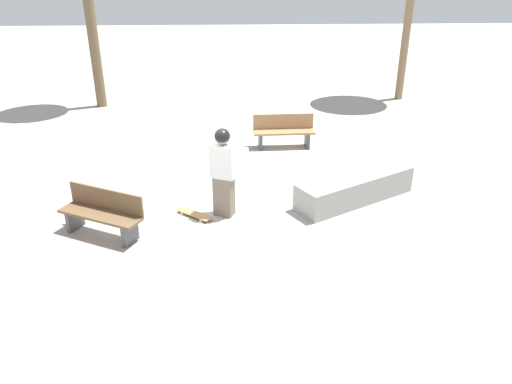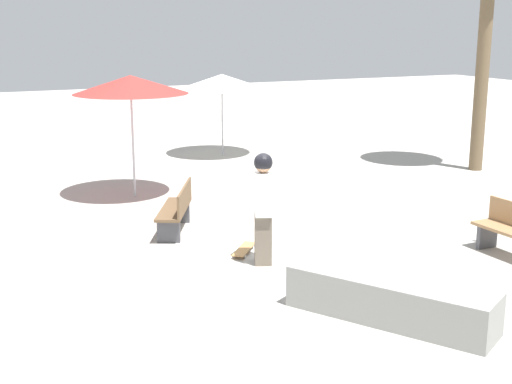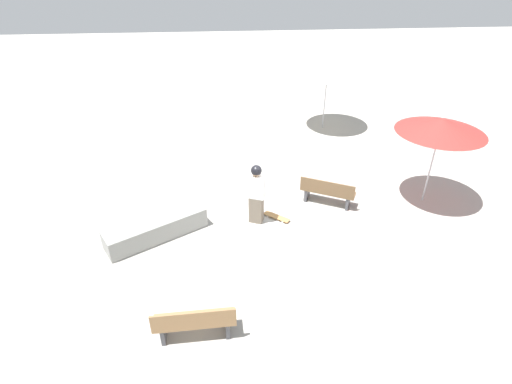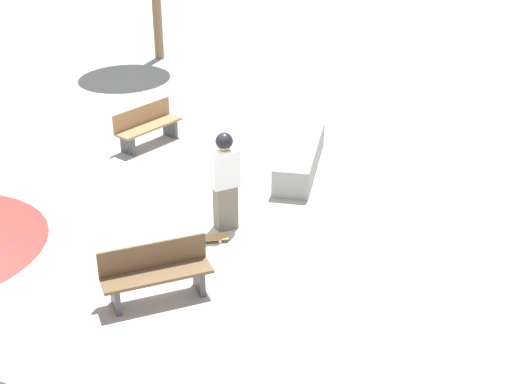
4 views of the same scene
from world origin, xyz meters
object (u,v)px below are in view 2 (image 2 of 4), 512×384
object	(u,v)px
skater_main	(263,205)
bench_far	(177,209)
shade_umbrella_white	(222,82)
concrete_ledge	(390,300)
shade_umbrella_red	(131,85)
skateboard	(244,249)

from	to	relation	value
skater_main	bench_far	xyz separation A→B (m)	(0.67, -2.17, -0.52)
shade_umbrella_white	skater_main	bearing A→B (deg)	71.38
concrete_ledge	shade_umbrella_red	distance (m)	8.20
shade_umbrella_white	shade_umbrella_red	xyz separation A→B (m)	(3.62, 3.75, 0.34)
bench_far	shade_umbrella_red	bearing A→B (deg)	26.41
skater_main	shade_umbrella_white	world-z (taller)	shade_umbrella_white
concrete_ledge	shade_umbrella_red	size ratio (longest dim) A/B	1.02
skater_main	bench_far	bearing A→B (deg)	40.01
shade_umbrella_white	skateboard	bearing A→B (deg)	69.75
concrete_ledge	bench_far	xyz separation A→B (m)	(1.17, -4.86, 0.15)
skateboard	concrete_ledge	world-z (taller)	concrete_ledge
concrete_ledge	shade_umbrella_white	size ratio (longest dim) A/B	1.09
skater_main	skateboard	world-z (taller)	skater_main
shade_umbrella_white	shade_umbrella_red	bearing A→B (deg)	45.98
skater_main	bench_far	world-z (taller)	skater_main
bench_far	shade_umbrella_white	world-z (taller)	shade_umbrella_white
concrete_ledge	bench_far	world-z (taller)	bench_far
skateboard	shade_umbrella_white	size ratio (longest dim) A/B	0.30
concrete_ledge	shade_umbrella_white	world-z (taller)	shade_umbrella_white
skateboard	shade_umbrella_red	world-z (taller)	shade_umbrella_red
skateboard	bench_far	world-z (taller)	bench_far
shade_umbrella_red	concrete_ledge	bearing A→B (deg)	98.14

